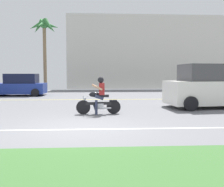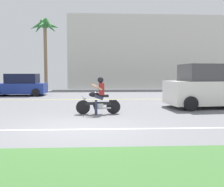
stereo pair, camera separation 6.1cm
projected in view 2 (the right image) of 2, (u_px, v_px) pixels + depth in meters
The scene contains 8 objects.
ground at pixel (85, 113), 10.51m from camera, with size 56.00×30.00×0.04m, color slate.
lane_line_near at pixel (79, 129), 7.32m from camera, with size 50.40×0.12×0.01m, color silver.
lane_line_far at pixel (90, 100), 15.77m from camera, with size 50.40×0.12×0.01m, color yellow.
motorcyclist at pixel (99, 98), 10.07m from camera, with size 1.77×0.58×1.48m.
suv_nearby at pixel (214, 87), 12.03m from camera, with size 4.64×2.44×2.06m.
parked_car_1 at pixel (20, 85), 18.67m from camera, with size 3.85×2.02×1.61m.
palm_tree_0 at pixel (45, 31), 21.44m from camera, with size 2.63×2.56×6.29m.
building_far at pixel (158, 54), 28.50m from camera, with size 19.89×4.00×7.76m, color beige.
Camera 2 is at (0.58, -7.46, 1.61)m, focal length 40.60 mm.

